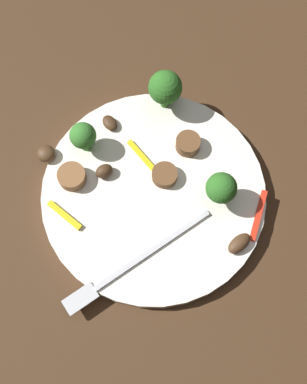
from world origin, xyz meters
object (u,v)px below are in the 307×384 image
plate (154,194)px  broccoli_floret_1 (83,136)px  pepper_strip_2 (65,215)px  mushroom_1 (104,171)px  sausage_slice_0 (188,144)px  pepper_strip_1 (258,215)px  mushroom_0 (110,123)px  pepper_strip_0 (141,155)px  mushroom_3 (46,154)px  broccoli_floret_0 (165,88)px  sausage_slice_2 (165,175)px  fork (128,267)px  sausage_slice_1 (72,177)px  broccoli_floret_2 (221,188)px  mushroom_2 (239,243)px

plate → broccoli_floret_1: broccoli_floret_1 is taller
broccoli_floret_1 → pepper_strip_2: size_ratio=0.92×
mushroom_1 → sausage_slice_0: bearing=172.6°
pepper_strip_1 → pepper_strip_2: bearing=-26.9°
mushroom_0 → pepper_strip_0: (-0.01, 0.05, -0.00)m
pepper_strip_2 → mushroom_3: bearing=-97.9°
broccoli_floret_0 → mushroom_1: broccoli_floret_0 is taller
plate → sausage_slice_2: size_ratio=8.67×
broccoli_floret_0 → broccoli_floret_1: bearing=4.4°
fork → sausage_slice_1: bearing=-92.0°
fork → mushroom_1: (-0.02, -0.11, 0.01)m
broccoli_floret_1 → sausage_slice_0: (-0.10, 0.05, -0.02)m
broccoli_floret_0 → broccoli_floret_2: 0.13m
mushroom_2 → mushroom_3: bearing=-52.9°
sausage_slice_0 → pepper_strip_0: sausage_slice_0 is taller
plate → mushroom_1: mushroom_1 is taller
fork → sausage_slice_1: sausage_slice_1 is taller
sausage_slice_1 → pepper_strip_2: size_ratio=0.68×
mushroom_1 → pepper_strip_0: (-0.05, -0.00, -0.00)m
broccoli_floret_1 → broccoli_floret_2: broccoli_floret_2 is taller
pepper_strip_2 → pepper_strip_0: bearing=-166.2°
mushroom_0 → broccoli_floret_0: bearing=176.3°
sausage_slice_0 → pepper_strip_1: bearing=105.1°
plate → pepper_strip_0: size_ratio=5.51×
broccoli_floret_1 → mushroom_1: size_ratio=2.12×
sausage_slice_1 → mushroom_1: 0.04m
plate → mushroom_3: mushroom_3 is taller
plate → mushroom_1: (0.04, -0.04, 0.01)m
broccoli_floret_2 → sausage_slice_1: bearing=-35.1°
mushroom_0 → pepper_strip_1: size_ratio=0.36×
pepper_strip_0 → mushroom_3: bearing=-27.0°
sausage_slice_0 → pepper_strip_0: size_ratio=0.62×
broccoli_floret_0 → sausage_slice_1: bearing=15.7°
plate → broccoli_floret_2: size_ratio=4.95×
mushroom_3 → pepper_strip_1: mushroom_3 is taller
broccoli_floret_2 → sausage_slice_0: size_ratio=1.80×
pepper_strip_2 → sausage_slice_1: bearing=-125.1°
sausage_slice_0 → plate: bearing=27.9°
broccoli_floret_0 → pepper_strip_1: broccoli_floret_0 is taller
sausage_slice_0 → mushroom_3: bearing=-22.7°
broccoli_floret_0 → sausage_slice_2: 0.10m
sausage_slice_1 → mushroom_2: sausage_slice_1 is taller
mushroom_1 → mushroom_0: bearing=-120.8°
mushroom_1 → pepper_strip_2: 0.06m
mushroom_0 → mushroom_1: size_ratio=1.06×
sausage_slice_2 → mushroom_3: 0.14m
mushroom_1 → pepper_strip_1: mushroom_1 is taller
broccoli_floret_2 → sausage_slice_0: 0.07m
broccoli_floret_2 → pepper_strip_0: broccoli_floret_2 is taller
broccoli_floret_2 → pepper_strip_0: size_ratio=1.11×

